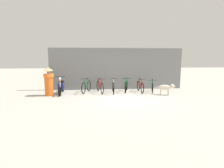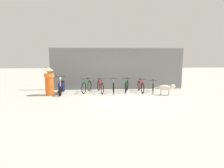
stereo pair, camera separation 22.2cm
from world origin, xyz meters
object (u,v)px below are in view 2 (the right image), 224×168
Objects in this scene: bicycle_1 at (100,87)px; bicycle_5 at (153,87)px; motorcycle at (62,87)px; person_in_robes at (49,81)px; bicycle_0 at (87,86)px; bicycle_4 at (141,86)px; stray_dog at (166,88)px; bicycle_3 at (127,86)px; bicycle_2 at (113,87)px.

bicycle_1 is 3.30m from bicycle_5.
motorcycle is 0.85m from person_in_robes.
person_in_robes is (-2.89, -0.64, 0.46)m from bicycle_1.
bicycle_5 is 0.80× the size of motorcycle.
bicycle_0 is at bearing -127.88° from person_in_robes.
bicycle_4 is 1.64m from stray_dog.
motorcycle is 1.65× the size of stray_dog.
person_in_robes reaches higher than bicycle_3.
stray_dog is 0.73× the size of person_in_robes.
bicycle_4 is 5.49m from person_in_robes.
bicycle_1 is 2.54m from bicycle_4.
bicycle_2 is 1.06× the size of bicycle_3.
bicycle_0 is 4.15m from bicycle_5.
bicycle_2 reaches higher than bicycle_1.
motorcycle is (-3.98, -0.32, 0.05)m from bicycle_3.
bicycle_3 is (0.86, 0.28, -0.01)m from bicycle_2.
bicycle_4 is at bearing 157.20° from stray_dog.
bicycle_2 reaches higher than bicycle_5.
motorcycle reaches higher than bicycle_1.
person_in_robes is at bearing -83.67° from bicycle_4.
motorcycle is at bearing -88.37° from bicycle_4.
person_in_robes reaches higher than motorcycle.
bicycle_1 is 1.08× the size of bicycle_4.
motorcycle is at bearing -170.40° from stray_dog.
bicycle_5 is 6.23m from person_in_robes.
bicycle_2 is 3.12m from motorcycle.
stray_dog is at bearing 92.00° from bicycle_0.
stray_dog is (2.10, -1.25, 0.08)m from bicycle_3.
bicycle_3 is 1.65m from bicycle_5.
bicycle_5 reaches higher than stray_dog.
bicycle_3 reaches higher than stray_dog.
motorcycle is (-5.61, -0.06, 0.08)m from bicycle_5.
bicycle_3 is 2.45m from stray_dog.
person_in_robes reaches higher than bicycle_0.
bicycle_2 is 3.76m from person_in_robes.
person_in_robes is at bearing -165.69° from stray_dog.
bicycle_3 is at bearing 91.38° from motorcycle.
bicycle_3 is at bearing 110.88° from bicycle_2.
stray_dog is (4.61, -1.23, 0.08)m from bicycle_0.
bicycle_4 reaches higher than bicycle_5.
bicycle_4 is 1.39× the size of stray_dog.
bicycle_0 is 4.78m from stray_dog.
bicycle_5 is (0.76, -0.09, -0.01)m from bicycle_4.
bicycle_0 is at bearing -96.13° from bicycle_2.
bicycle_0 is at bearing -92.67° from bicycle_4.
bicycle_3 is 4.65m from person_in_robes.
bicycle_0 is 0.92× the size of bicycle_1.
bicycle_1 is at bearing -96.82° from bicycle_2.
bicycle_2 is at bearing -72.99° from bicycle_5.
bicycle_4 is at bearing -80.10° from bicycle_5.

